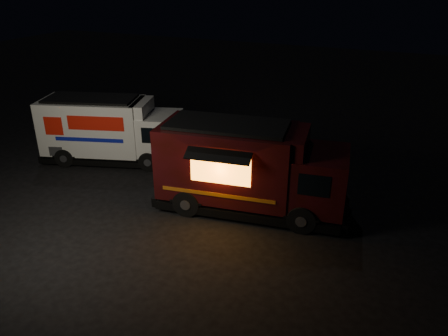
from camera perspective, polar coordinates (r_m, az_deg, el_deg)
ground at (r=16.91m, az=-10.02°, el=-5.17°), size 80.00×80.00×0.00m
white_truck at (r=20.88m, az=-14.34°, el=4.87°), size 7.02×4.18×3.01m
red_truck at (r=15.94m, az=3.70°, el=-0.03°), size 7.42×3.61×3.31m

